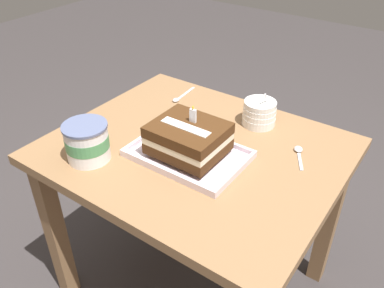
# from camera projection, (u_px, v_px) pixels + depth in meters

# --- Properties ---
(ground_plane) EXTENTS (8.00, 8.00, 0.00)m
(ground_plane) POSITION_uv_depth(u_px,v_px,m) (195.00, 281.00, 1.76)
(ground_plane) COLOR #383333
(dining_table) EXTENTS (0.96, 0.80, 0.72)m
(dining_table) POSITION_uv_depth(u_px,v_px,m) (195.00, 173.00, 1.42)
(dining_table) COLOR olive
(dining_table) RESTS_ON ground_plane
(foil_tray) EXTENTS (0.37, 0.25, 0.02)m
(foil_tray) POSITION_uv_depth(u_px,v_px,m) (188.00, 155.00, 1.31)
(foil_tray) COLOR silver
(foil_tray) RESTS_ON dining_table
(birthday_cake) EXTENTS (0.23, 0.19, 0.15)m
(birthday_cake) POSITION_uv_depth(u_px,v_px,m) (188.00, 138.00, 1.27)
(birthday_cake) COLOR #452812
(birthday_cake) RESTS_ON foil_tray
(bowl_stack) EXTENTS (0.12, 0.12, 0.14)m
(bowl_stack) POSITION_uv_depth(u_px,v_px,m) (259.00, 113.00, 1.46)
(bowl_stack) COLOR white
(bowl_stack) RESTS_ON dining_table
(ice_cream_tub) EXTENTS (0.14, 0.14, 0.13)m
(ice_cream_tub) POSITION_uv_depth(u_px,v_px,m) (87.00, 142.00, 1.27)
(ice_cream_tub) COLOR white
(ice_cream_tub) RESTS_ON dining_table
(serving_spoon_near_tray) EXTENTS (0.03, 0.16, 0.01)m
(serving_spoon_near_tray) POSITION_uv_depth(u_px,v_px,m) (179.00, 98.00, 1.65)
(serving_spoon_near_tray) COLOR silver
(serving_spoon_near_tray) RESTS_ON dining_table
(serving_spoon_by_bowls) EXTENTS (0.08, 0.12, 0.01)m
(serving_spoon_by_bowls) POSITION_uv_depth(u_px,v_px,m) (299.00, 151.00, 1.33)
(serving_spoon_by_bowls) COLOR silver
(serving_spoon_by_bowls) RESTS_ON dining_table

